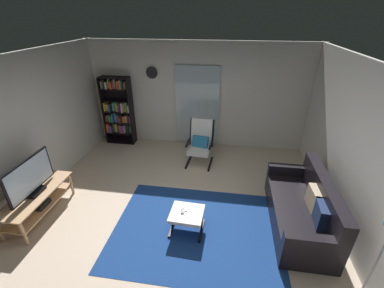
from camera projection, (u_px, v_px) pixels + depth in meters
The scene contains 15 objects.
ground_plane at pixel (175, 217), 4.42m from camera, with size 7.02×7.02×0.00m, color beige.
wall_back at pixel (198, 96), 6.37m from camera, with size 5.60×0.06×2.60m, color silver.
wall_left at pixel (11, 140), 4.18m from camera, with size 0.06×6.00×2.60m, color silver.
wall_right at pixel (367, 167), 3.47m from camera, with size 0.06×6.00×2.60m, color silver.
glass_door_panel at pixel (197, 106), 6.42m from camera, with size 1.10×0.01×2.00m, color silver.
area_rug at pixel (197, 229), 4.18m from camera, with size 2.69×2.06×0.01m, color navy.
tv_stand at pixel (38, 200), 4.34m from camera, with size 0.51×1.35×0.48m.
television at pixel (30, 178), 4.13m from camera, with size 0.20×0.99×0.63m.
bookshelf_near_tv at pixel (118, 110), 6.60m from camera, with size 0.74×0.30×1.76m.
leather_sofa at pixel (303, 210), 4.14m from camera, with size 0.81×1.87×0.88m.
lounge_armchair at pixel (200, 141), 5.84m from camera, with size 0.60×0.68×1.02m.
ottoman at pixel (187, 215), 4.05m from camera, with size 0.54×0.50×0.36m.
tv_remote at pixel (183, 211), 4.04m from camera, with size 0.04×0.14×0.02m, color black.
cell_phone at pixel (183, 209), 4.09m from camera, with size 0.07×0.14×0.01m, color black.
wall_clock at pixel (152, 73), 6.19m from camera, with size 0.29×0.03×0.29m.
Camera 1 is at (0.78, -3.25, 3.18)m, focal length 23.89 mm.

